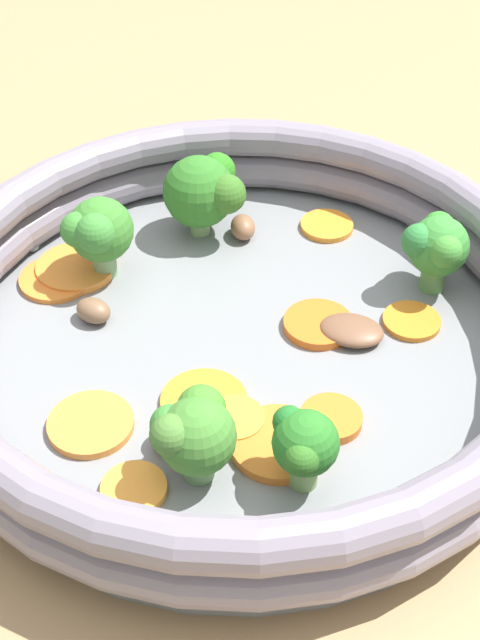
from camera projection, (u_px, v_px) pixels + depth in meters
ground_plane at (240, 361)px, 0.50m from camera, size 4.00×4.00×0.00m
skillet at (240, 351)px, 0.49m from camera, size 0.32×0.32×0.02m
skillet_rim_wall at (240, 307)px, 0.47m from camera, size 0.34×0.34×0.05m
skillet_rivet_left at (32, 245)px, 0.55m from camera, size 0.01×0.01×0.01m
carrot_slice_0 at (319, 326)px, 0.49m from camera, size 0.05×0.05×0.01m
carrot_slice_1 at (134, 489)px, 0.41m from camera, size 0.04×0.04×0.00m
carrot_slice_2 at (76, 268)px, 0.53m from camera, size 0.05×0.05×0.01m
carrot_slice_3 at (56, 279)px, 0.53m from camera, size 0.06×0.06×0.00m
carrot_slice_4 at (327, 226)px, 0.57m from camera, size 0.03×0.03×0.00m
carrot_slice_5 at (204, 401)px, 0.45m from camera, size 0.05×0.05×0.00m
carrot_slice_6 at (235, 420)px, 0.44m from camera, size 0.04×0.04×0.01m
carrot_slice_7 at (91, 424)px, 0.44m from camera, size 0.06×0.06×0.00m
carrot_slice_8 at (331, 419)px, 0.44m from camera, size 0.04×0.04×0.01m
carrot_slice_9 at (412, 321)px, 0.50m from camera, size 0.04×0.04×0.00m
carrot_slice_10 at (282, 443)px, 0.43m from camera, size 0.05×0.05×0.00m
broccoli_floret_0 at (210, 190)px, 0.55m from camera, size 0.05×0.04×0.05m
broccoli_floret_1 at (98, 232)px, 0.51m from camera, size 0.04×0.04×0.05m
broccoli_floret_2 at (193, 432)px, 0.40m from camera, size 0.04×0.04×0.04m
broccoli_floret_3 at (436, 246)px, 0.50m from camera, size 0.04×0.04×0.05m
broccoli_floret_4 at (304, 445)px, 0.40m from camera, size 0.04×0.03×0.04m
mushroom_piece_0 at (93, 311)px, 0.50m from camera, size 0.03×0.03×0.01m
mushroom_piece_1 at (352, 330)px, 0.49m from camera, size 0.04×0.04×0.01m
mushroom_piece_2 at (178, 434)px, 0.43m from camera, size 0.02×0.03×0.01m
mushroom_piece_3 at (243, 227)px, 0.56m from camera, size 0.02×0.02×0.01m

